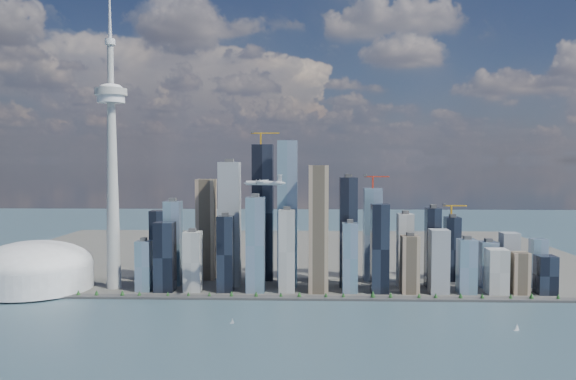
{
  "coord_description": "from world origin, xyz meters",
  "views": [
    {
      "loc": [
        47.78,
        -682.68,
        233.19
      ],
      "look_at": [
        16.73,
        260.0,
        183.76
      ],
      "focal_mm": 35.0,
      "sensor_mm": 36.0,
      "label": 1
    }
  ],
  "objects_px": {
    "sailboat_west": "(232,322)",
    "sailboat_east": "(517,328)",
    "dome_stadium": "(35,269)",
    "airplane": "(264,182)",
    "needle_tower": "(112,159)"
  },
  "relations": [
    {
      "from": "dome_stadium",
      "to": "airplane",
      "type": "relative_size",
      "value": 2.97
    },
    {
      "from": "needle_tower",
      "to": "sailboat_west",
      "type": "bearing_deg",
      "value": -40.16
    },
    {
      "from": "dome_stadium",
      "to": "needle_tower",
      "type": "bearing_deg",
      "value": 4.09
    },
    {
      "from": "sailboat_west",
      "to": "sailboat_east",
      "type": "relative_size",
      "value": 0.8
    },
    {
      "from": "needle_tower",
      "to": "sailboat_west",
      "type": "distance_m",
      "value": 393.08
    },
    {
      "from": "needle_tower",
      "to": "sailboat_west",
      "type": "height_order",
      "value": "needle_tower"
    },
    {
      "from": "needle_tower",
      "to": "airplane",
      "type": "bearing_deg",
      "value": -23.16
    },
    {
      "from": "dome_stadium",
      "to": "sailboat_west",
      "type": "xyz_separation_m",
      "value": [
        381.91,
        -194.12,
        -36.67
      ]
    },
    {
      "from": "needle_tower",
      "to": "sailboat_east",
      "type": "distance_m",
      "value": 714.15
    },
    {
      "from": "sailboat_east",
      "to": "airplane",
      "type": "bearing_deg",
      "value": 152.5
    },
    {
      "from": "sailboat_east",
      "to": "needle_tower",
      "type": "bearing_deg",
      "value": 149.43
    },
    {
      "from": "needle_tower",
      "to": "sailboat_west",
      "type": "xyz_separation_m",
      "value": [
        241.91,
        -204.12,
        -233.07
      ]
    },
    {
      "from": "airplane",
      "to": "sailboat_west",
      "type": "xyz_separation_m",
      "value": [
        -39.98,
        -83.55,
        -196.43
      ]
    },
    {
      "from": "needle_tower",
      "to": "sailboat_east",
      "type": "bearing_deg",
      "value": -19.45
    },
    {
      "from": "needle_tower",
      "to": "sailboat_east",
      "type": "relative_size",
      "value": 51.29
    }
  ]
}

